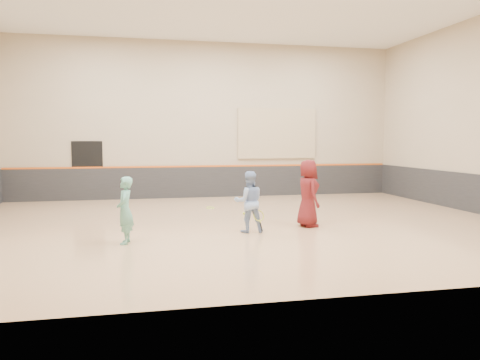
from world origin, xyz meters
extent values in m
cube|color=tan|center=(0.00, 0.00, -0.10)|extent=(15.00, 12.00, 0.20)
cube|color=tan|center=(0.00, 6.01, 3.00)|extent=(15.00, 0.02, 6.00)
cube|color=tan|center=(0.00, -6.01, 3.00)|extent=(15.00, 0.02, 6.00)
cube|color=#232326|center=(0.00, 5.97, 0.60)|extent=(14.90, 0.04, 1.20)
cube|color=#D85914|center=(0.00, 5.96, 1.22)|extent=(14.90, 0.03, 0.06)
cube|color=tan|center=(2.80, 5.95, 2.50)|extent=(3.20, 0.08, 2.00)
cube|color=black|center=(-4.50, 5.98, 1.10)|extent=(1.10, 0.05, 2.20)
imported|color=#65AF9C|center=(-2.91, -1.79, 0.73)|extent=(0.41, 0.57, 1.46)
imported|color=#8BA7D7|center=(0.00, -1.12, 0.75)|extent=(0.76, 0.60, 1.50)
imported|color=#5D1618|center=(1.67, -0.70, 0.87)|extent=(0.61, 0.88, 1.74)
sphere|color=yellow|center=(0.17, -0.10, 0.03)|extent=(0.07, 0.07, 0.07)
sphere|color=gold|center=(1.76, -0.80, 1.04)|extent=(0.07, 0.07, 0.07)
sphere|color=#ACC62E|center=(0.46, 1.53, 0.03)|extent=(0.07, 0.07, 0.07)
camera|label=1|loc=(-2.56, -12.12, 2.27)|focal=35.00mm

